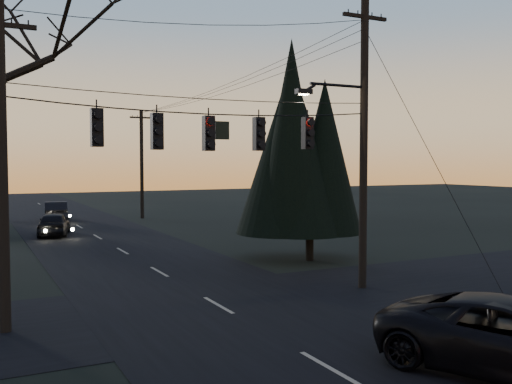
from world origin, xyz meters
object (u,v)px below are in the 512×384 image
sedan_oncoming_a (54,224)px  sedan_oncoming_b (56,212)px  utility_pole_left (6,332)px  utility_pole_far_r (142,218)px  utility_pole_right (362,288)px  evergreen_right (310,150)px

sedan_oncoming_a → sedan_oncoming_b: bearing=-85.9°
utility_pole_left → utility_pole_far_r: (11.50, 28.00, 0.00)m
utility_pole_right → utility_pole_left: utility_pole_right is taller
utility_pole_left → sedan_oncoming_b: size_ratio=1.91×
sedan_oncoming_a → utility_pole_left: bearing=91.6°
utility_pole_left → sedan_oncoming_b: bearing=79.9°
utility_pole_far_r → utility_pole_right: bearing=-90.0°
utility_pole_left → sedan_oncoming_a: size_ratio=2.03×
utility_pole_right → evergreen_right: size_ratio=1.15×
evergreen_right → sedan_oncoming_a: bearing=122.4°
utility_pole_left → evergreen_right: size_ratio=0.98×
sedan_oncoming_b → utility_pole_left: bearing=86.4°
utility_pole_right → evergreen_right: bearing=76.3°
utility_pole_right → sedan_oncoming_a: utility_pole_right is taller
utility_pole_right → utility_pole_far_r: size_ratio=1.18×
utility_pole_far_r → sedan_oncoming_a: bearing=-133.4°
utility_pole_far_r → sedan_oncoming_a: (-7.69, -8.14, 0.71)m
utility_pole_far_r → evergreen_right: bearing=-86.5°
utility_pole_left → sedan_oncoming_b: (5.09, 28.58, 0.73)m
utility_pole_right → utility_pole_left: size_ratio=1.18×
evergreen_right → sedan_oncoming_a: (-9.05, 14.26, -4.24)m
evergreen_right → sedan_oncoming_a: evergreen_right is taller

